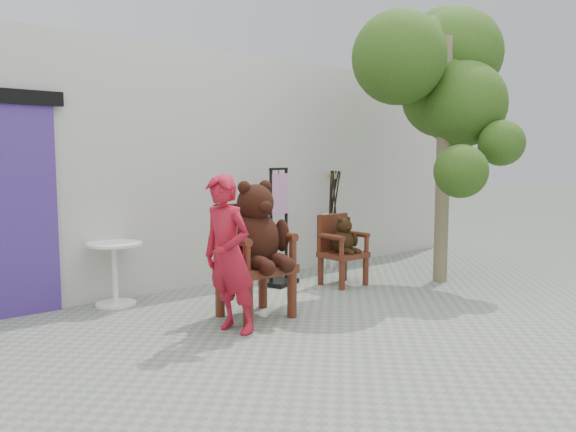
% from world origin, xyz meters
% --- Properties ---
extents(ground_plane, '(60.00, 60.00, 0.00)m').
position_xyz_m(ground_plane, '(0.00, 0.00, 0.00)').
color(ground_plane, gray).
rests_on(ground_plane, ground).
extents(back_wall, '(9.00, 1.00, 3.00)m').
position_xyz_m(back_wall, '(0.00, 3.10, 1.50)').
color(back_wall, beige).
rests_on(back_wall, ground).
extents(chair_big, '(0.67, 0.74, 1.41)m').
position_xyz_m(chair_big, '(-0.94, 0.99, 0.80)').
color(chair_big, '#411A0D').
rests_on(chair_big, ground).
extents(chair_small, '(0.52, 0.48, 0.91)m').
position_xyz_m(chair_small, '(0.81, 1.48, 0.54)').
color(chair_small, '#411A0D').
rests_on(chair_small, ground).
extents(person, '(0.47, 0.61, 1.49)m').
position_xyz_m(person, '(-1.47, 0.66, 0.74)').
color(person, '#AA1527').
rests_on(person, ground).
extents(cafe_table, '(0.60, 0.60, 0.70)m').
position_xyz_m(cafe_table, '(-1.87, 2.35, 0.44)').
color(cafe_table, white).
rests_on(cafe_table, ground).
extents(display_stand, '(0.54, 0.48, 1.51)m').
position_xyz_m(display_stand, '(0.18, 2.00, 0.58)').
color(display_stand, black).
rests_on(display_stand, ground).
extents(stool_bucket, '(0.32, 0.32, 1.45)m').
position_xyz_m(stool_bucket, '(1.50, 2.35, 0.64)').
color(stool_bucket, white).
rests_on(stool_bucket, ground).
extents(tree, '(2.40, 2.01, 3.76)m').
position_xyz_m(tree, '(2.20, 1.02, 2.77)').
color(tree, brown).
rests_on(tree, ground).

